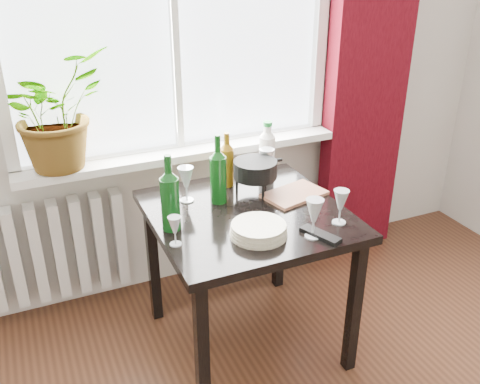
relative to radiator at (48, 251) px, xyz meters
name	(u,v)px	position (x,y,z in m)	size (l,w,h in m)	color
windowsill	(183,152)	(0.75, -0.03, 0.44)	(1.72, 0.20, 0.04)	white
curtain	(371,46)	(1.87, -0.06, 0.92)	(0.50, 0.12, 2.56)	#39050C
radiator	(48,251)	(0.00, 0.00, 0.00)	(0.80, 0.10, 0.55)	silver
table	(247,229)	(0.85, -0.63, 0.27)	(0.85, 0.85, 0.74)	black
potted_plant	(53,110)	(0.13, -0.01, 0.75)	(0.51, 0.44, 0.56)	#447C21
wine_bottle_left	(170,192)	(0.49, -0.64, 0.53)	(0.08, 0.08, 0.34)	#0B3D12
wine_bottle_right	(218,169)	(0.77, -0.48, 0.53)	(0.08, 0.08, 0.33)	#0B3C10
bottle_amber	(227,159)	(0.87, -0.33, 0.50)	(0.07, 0.07, 0.28)	brown
cleaning_bottle	(267,148)	(1.11, -0.29, 0.50)	(0.08, 0.08, 0.29)	white
wineglass_front_right	(314,218)	(1.00, -0.94, 0.45)	(0.07, 0.07, 0.18)	silver
wineglass_far_right	(340,206)	(1.17, -0.89, 0.44)	(0.07, 0.07, 0.16)	#B2BBC0
wineglass_back_center	(266,165)	(1.07, -0.38, 0.45)	(0.08, 0.08, 0.18)	silver
wineglass_back_left	(186,184)	(0.63, -0.42, 0.45)	(0.07, 0.07, 0.17)	silver
wineglass_front_left	(175,231)	(0.47, -0.77, 0.42)	(0.05, 0.05, 0.13)	silver
plate_stack	(259,230)	(0.80, -0.84, 0.39)	(0.24, 0.24, 0.05)	beige
fondue_pot	(255,177)	(0.97, -0.46, 0.44)	(0.24, 0.21, 0.16)	black
tv_remote	(320,235)	(1.03, -0.96, 0.37)	(0.05, 0.18, 0.02)	black
cutting_board	(294,194)	(1.12, -0.57, 0.37)	(0.29, 0.19, 0.02)	#AD6B4E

